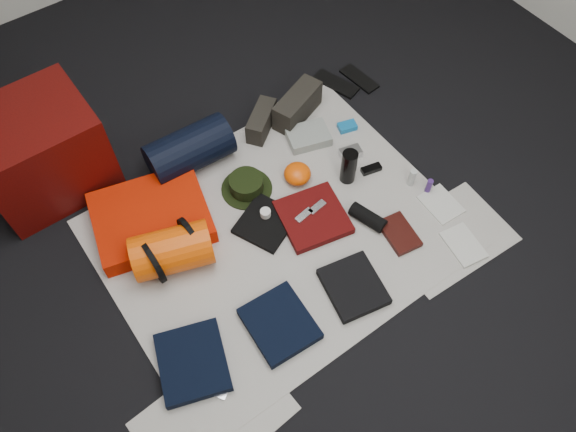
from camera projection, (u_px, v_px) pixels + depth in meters
floor at (278, 234)px, 2.71m from camera, size 4.50×4.50×0.02m
newspaper_mat at (278, 232)px, 2.70m from camera, size 1.60×1.30×0.01m
newspaper_sheet_front_left at (214, 416)px, 2.24m from camera, size 0.61×0.44×0.00m
newspaper_sheet_front_right at (449, 237)px, 2.69m from camera, size 0.60×0.43×0.00m
red_cabinet at (40, 152)px, 2.67m from camera, size 0.56×0.47×0.47m
sleeping_pad at (151, 218)px, 2.68m from camera, size 0.62×0.55×0.10m
stuff_sack at (172, 250)px, 2.53m from camera, size 0.40×0.31×0.21m
sack_strap_left at (152, 262)px, 2.49m from camera, size 0.02×0.22×0.22m
sack_strap_right at (191, 239)px, 2.55m from camera, size 0.03×0.22×0.22m
navy_duffel at (190, 150)px, 2.83m from camera, size 0.44×0.24×0.22m
boonie_brim at (247, 189)px, 2.83m from camera, size 0.31×0.31×0.01m
boonie_crown at (246, 184)px, 2.79m from camera, size 0.17×0.17×0.07m
hiking_boot_left at (261, 121)px, 2.99m from camera, size 0.25×0.22×0.12m
hiking_boot_right at (297, 106)px, 3.03m from camera, size 0.34×0.22×0.16m
flip_flop_left at (336, 84)px, 3.23m from camera, size 0.18×0.29×0.01m
flip_flop_right at (359, 79)px, 3.25m from camera, size 0.11×0.25×0.01m
trousers_navy_a at (193, 362)px, 2.33m from camera, size 0.36×0.39×0.05m
trousers_navy_b at (280, 324)px, 2.42m from camera, size 0.28×0.31×0.05m
trousers_charcoal at (353, 287)px, 2.52m from camera, size 0.29×0.32×0.04m
black_tshirt at (266, 223)px, 2.71m from camera, size 0.33×0.32×0.03m
red_shirt at (313, 217)px, 2.72m from camera, size 0.36×0.36×0.04m
orange_stuff_sack at (297, 174)px, 2.83m from camera, size 0.14×0.14×0.09m
first_aid_pouch at (308, 136)px, 2.98m from camera, size 0.26×0.22×0.05m
water_bottle at (349, 167)px, 2.78m from camera, size 0.10×0.10×0.20m
speaker at (368, 217)px, 2.70m from camera, size 0.12×0.20×0.07m
compact_camera at (350, 153)px, 2.93m from camera, size 0.12×0.09×0.04m
cyan_case at (347, 127)px, 3.03m from camera, size 0.11×0.09×0.03m
toiletry_purple at (429, 186)px, 2.79m from camera, size 0.04×0.04×0.09m
toiletry_clear at (412, 177)px, 2.81m from camera, size 0.05×0.05×0.10m
paperback_book at (399, 233)px, 2.68m from camera, size 0.16×0.22×0.03m
map_booklet at (464, 245)px, 2.65m from camera, size 0.17×0.23×0.01m
map_printout at (441, 204)px, 2.78m from camera, size 0.16×0.21×0.01m
sunglasses at (371, 169)px, 2.88m from camera, size 0.11×0.07×0.03m
key_cluster at (220, 389)px, 2.29m from camera, size 0.10×0.10×0.01m
tape_roll at (265, 213)px, 2.70m from camera, size 0.05×0.05×0.03m
energy_bar_a at (304, 215)px, 2.69m from camera, size 0.10×0.05×0.01m
energy_bar_b at (317, 207)px, 2.72m from camera, size 0.10×0.05×0.01m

